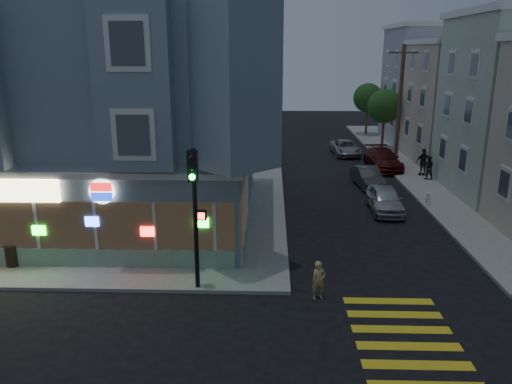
{
  "coord_description": "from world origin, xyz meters",
  "views": [
    {
      "loc": [
        2.24,
        -14.72,
        8.75
      ],
      "look_at": [
        1.59,
        6.0,
        2.82
      ],
      "focal_mm": 35.0,
      "sensor_mm": 36.0,
      "label": 1
    }
  ],
  "objects_px": {
    "trash_can": "(13,255)",
    "running_child": "(319,280)",
    "street_tree_far": "(368,98)",
    "parked_car_c": "(383,159)",
    "street_tree_near": "(385,106)",
    "utility_pole": "(400,104)",
    "pedestrian_b": "(423,162)",
    "parked_car_d": "(345,148)",
    "traffic_signal": "(195,197)",
    "fire_hydrant": "(428,198)",
    "pedestrian_a": "(428,168)",
    "parked_car_a": "(385,199)",
    "parked_car_b": "(368,177)"
  },
  "relations": [
    {
      "from": "utility_pole",
      "to": "pedestrian_a",
      "type": "bearing_deg",
      "value": -78.76
    },
    {
      "from": "street_tree_near",
      "to": "street_tree_far",
      "type": "height_order",
      "value": "same"
    },
    {
      "from": "street_tree_near",
      "to": "traffic_signal",
      "type": "xyz_separation_m",
      "value": [
        -12.68,
        -27.83,
        -0.21
      ]
    },
    {
      "from": "street_tree_far",
      "to": "parked_car_c",
      "type": "height_order",
      "value": "street_tree_far"
    },
    {
      "from": "street_tree_near",
      "to": "parked_car_b",
      "type": "relative_size",
      "value": 1.33
    },
    {
      "from": "street_tree_near",
      "to": "trash_can",
      "type": "distance_m",
      "value": 33.34
    },
    {
      "from": "utility_pole",
      "to": "running_child",
      "type": "bearing_deg",
      "value": -109.85
    },
    {
      "from": "parked_car_a",
      "to": "traffic_signal",
      "type": "distance_m",
      "value": 13.81
    },
    {
      "from": "pedestrian_a",
      "to": "parked_car_c",
      "type": "height_order",
      "value": "pedestrian_a"
    },
    {
      "from": "street_tree_far",
      "to": "parked_car_c",
      "type": "bearing_deg",
      "value": -95.54
    },
    {
      "from": "parked_car_d",
      "to": "street_tree_near",
      "type": "bearing_deg",
      "value": 28.5
    },
    {
      "from": "street_tree_near",
      "to": "parked_car_d",
      "type": "bearing_deg",
      "value": -147.78
    },
    {
      "from": "parked_car_a",
      "to": "parked_car_b",
      "type": "height_order",
      "value": "parked_car_a"
    },
    {
      "from": "parked_car_b",
      "to": "parked_car_d",
      "type": "xyz_separation_m",
      "value": [
        0.0,
        10.4,
        -0.03
      ]
    },
    {
      "from": "running_child",
      "to": "trash_can",
      "type": "distance_m",
      "value": 12.59
    },
    {
      "from": "street_tree_far",
      "to": "parked_car_d",
      "type": "relative_size",
      "value": 1.17
    },
    {
      "from": "fire_hydrant",
      "to": "trash_can",
      "type": "relative_size",
      "value": 0.83
    },
    {
      "from": "pedestrian_b",
      "to": "street_tree_near",
      "type": "bearing_deg",
      "value": -96.06
    },
    {
      "from": "parked_car_d",
      "to": "fire_hydrant",
      "type": "bearing_deg",
      "value": -83.31
    },
    {
      "from": "traffic_signal",
      "to": "street_tree_near",
      "type": "bearing_deg",
      "value": 68.37
    },
    {
      "from": "parked_car_c",
      "to": "street_tree_near",
      "type": "bearing_deg",
      "value": 75.52
    },
    {
      "from": "pedestrian_a",
      "to": "parked_car_c",
      "type": "xyz_separation_m",
      "value": [
        -2.3,
        3.56,
        -0.22
      ]
    },
    {
      "from": "pedestrian_b",
      "to": "running_child",
      "type": "bearing_deg",
      "value": 53.11
    },
    {
      "from": "pedestrian_b",
      "to": "parked_car_c",
      "type": "distance_m",
      "value": 3.35
    },
    {
      "from": "fire_hydrant",
      "to": "parked_car_a",
      "type": "bearing_deg",
      "value": -161.31
    },
    {
      "from": "street_tree_far",
      "to": "parked_car_c",
      "type": "relative_size",
      "value": 1.02
    },
    {
      "from": "pedestrian_b",
      "to": "trash_can",
      "type": "xyz_separation_m",
      "value": [
        -21.41,
        -16.12,
        -0.51
      ]
    },
    {
      "from": "utility_pole",
      "to": "parked_car_d",
      "type": "relative_size",
      "value": 1.98
    },
    {
      "from": "parked_car_b",
      "to": "utility_pole",
      "type": "bearing_deg",
      "value": 56.68
    },
    {
      "from": "utility_pole",
      "to": "running_child",
      "type": "xyz_separation_m",
      "value": [
        -8.01,
        -22.2,
        -4.08
      ]
    },
    {
      "from": "pedestrian_a",
      "to": "trash_can",
      "type": "bearing_deg",
      "value": 40.1
    },
    {
      "from": "street_tree_near",
      "to": "utility_pole",
      "type": "bearing_deg",
      "value": -91.91
    },
    {
      "from": "street_tree_far",
      "to": "running_child",
      "type": "xyz_separation_m",
      "value": [
        -8.21,
        -36.2,
        -3.21
      ]
    },
    {
      "from": "utility_pole",
      "to": "parked_car_d",
      "type": "xyz_separation_m",
      "value": [
        -3.4,
        3.73,
        -4.17
      ]
    },
    {
      "from": "street_tree_far",
      "to": "traffic_signal",
      "type": "xyz_separation_m",
      "value": [
        -12.68,
        -35.83,
        -0.21
      ]
    },
    {
      "from": "trash_can",
      "to": "street_tree_near",
      "type": "bearing_deg",
      "value": 51.6
    },
    {
      "from": "trash_can",
      "to": "street_tree_far",
      "type": "bearing_deg",
      "value": 58.78
    },
    {
      "from": "running_child",
      "to": "parked_car_b",
      "type": "xyz_separation_m",
      "value": [
        4.61,
        15.53,
        -0.06
      ]
    },
    {
      "from": "running_child",
      "to": "fire_hydrant",
      "type": "xyz_separation_m",
      "value": [
        7.31,
        11.24,
        -0.18
      ]
    },
    {
      "from": "pedestrian_a",
      "to": "parked_car_d",
      "type": "relative_size",
      "value": 0.36
    },
    {
      "from": "parked_car_a",
      "to": "fire_hydrant",
      "type": "height_order",
      "value": "parked_car_a"
    },
    {
      "from": "running_child",
      "to": "pedestrian_b",
      "type": "distance_m",
      "value": 20.42
    },
    {
      "from": "street_tree_far",
      "to": "parked_car_d",
      "type": "distance_m",
      "value": 11.37
    },
    {
      "from": "street_tree_near",
      "to": "parked_car_c",
      "type": "height_order",
      "value": "street_tree_near"
    },
    {
      "from": "pedestrian_b",
      "to": "fire_hydrant",
      "type": "distance_m",
      "value": 7.3
    },
    {
      "from": "pedestrian_b",
      "to": "pedestrian_a",
      "type": "bearing_deg",
      "value": 79.31
    },
    {
      "from": "street_tree_far",
      "to": "running_child",
      "type": "bearing_deg",
      "value": -102.78
    },
    {
      "from": "trash_can",
      "to": "running_child",
      "type": "bearing_deg",
      "value": -10.07
    },
    {
      "from": "parked_car_a",
      "to": "fire_hydrant",
      "type": "relative_size",
      "value": 5.59
    },
    {
      "from": "running_child",
      "to": "parked_car_a",
      "type": "distance_m",
      "value": 11.31
    }
  ]
}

